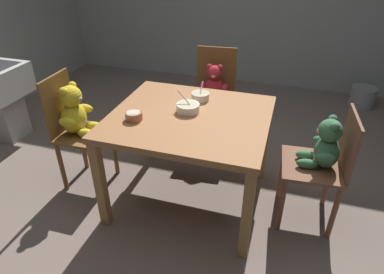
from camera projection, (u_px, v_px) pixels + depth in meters
ground_plane at (190, 198)px, 2.65m from camera, size 5.20×5.20×0.04m
dining_table at (190, 127)px, 2.31m from camera, size 1.07×0.95×0.73m
teddy_chair_far_center at (214, 91)px, 3.05m from camera, size 0.43×0.44×0.91m
teddy_chair_near_left at (76, 119)px, 2.52m from camera, size 0.37×0.37×0.91m
teddy_chair_near_right at (323, 155)px, 2.17m from camera, size 0.42×0.43×0.85m
porridge_bowl_cream_far_center at (201, 96)px, 2.46m from camera, size 0.13×0.14×0.12m
porridge_bowl_white_center at (188, 108)px, 2.29m from camera, size 0.17×0.16×0.14m
porridge_bowl_terracotta_near_left at (134, 116)px, 2.19m from camera, size 0.11×0.11×0.05m
metal_pail at (363, 97)px, 3.96m from camera, size 0.29×0.29×0.24m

